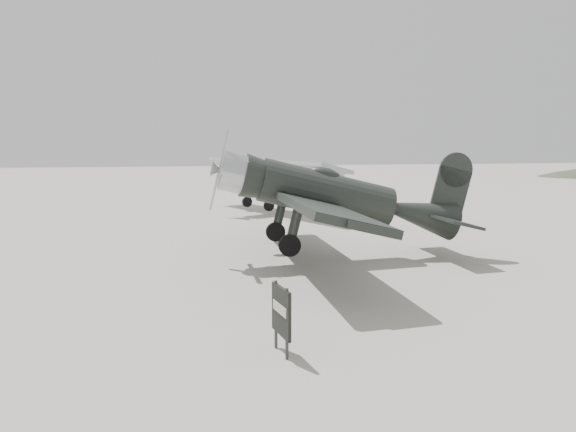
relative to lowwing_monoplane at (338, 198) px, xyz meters
name	(u,v)px	position (x,y,z in m)	size (l,w,h in m)	color
ground	(319,289)	(-1.55, -3.39, -1.93)	(160.00, 160.00, 0.00)	gray
lowwing_monoplane	(338,198)	(0.00, 0.00, 0.00)	(8.08, 11.25, 3.64)	black
highwing_monoplane	(281,174)	(0.93, 12.69, 0.05)	(8.01, 10.95, 3.15)	#A9ABAE
sign_board	(281,312)	(-3.35, -7.36, -1.20)	(0.16, 0.84, 1.21)	#333333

